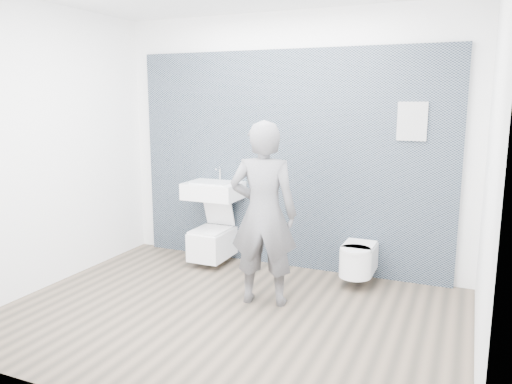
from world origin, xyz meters
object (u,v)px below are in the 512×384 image
at_px(washbasin, 213,190).
at_px(toilet_rounded, 358,259).
at_px(toilet_square, 213,242).
at_px(visitor, 263,214).

xyz_separation_m(washbasin, toilet_rounded, (1.68, -0.05, -0.59)).
relative_size(toilet_square, toilet_rounded, 1.32).
xyz_separation_m(toilet_square, toilet_rounded, (1.68, -0.01, 0.01)).
distance_m(toilet_rounded, visitor, 1.21).
height_order(washbasin, toilet_square, washbasin).
bearing_deg(visitor, toilet_square, -51.42).
bearing_deg(toilet_rounded, toilet_square, 179.81).
relative_size(washbasin, toilet_square, 0.85).
bearing_deg(washbasin, toilet_square, -90.00).
xyz_separation_m(washbasin, visitor, (0.97, -0.83, -0.01)).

